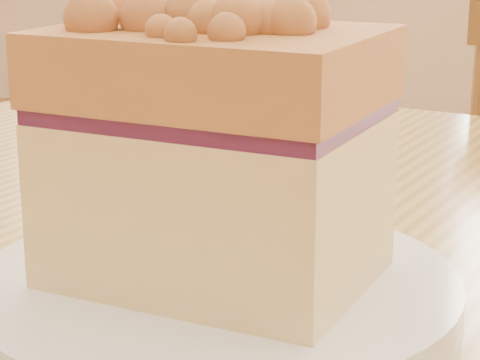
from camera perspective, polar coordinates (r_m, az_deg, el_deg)
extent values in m
cylinder|color=brown|center=(0.97, 14.44, -1.91)|extent=(0.03, 0.03, 0.43)
cylinder|color=white|center=(0.42, -1.46, -6.91)|extent=(0.21, 0.21, 0.02)
cylinder|color=white|center=(0.42, -1.45, -7.51)|extent=(0.15, 0.15, 0.01)
cube|color=#E0BF7F|center=(0.40, -1.50, -1.10)|extent=(0.14, 0.11, 0.07)
cube|color=#4B1535|center=(0.39, -1.54, 4.31)|extent=(0.14, 0.11, 0.01)
cube|color=#C87D3F|center=(0.39, -1.56, 6.98)|extent=(0.14, 0.11, 0.03)
sphere|color=#C87D3F|center=(0.39, -2.16, 9.87)|extent=(0.02, 0.02, 0.02)
sphere|color=#C87D3F|center=(0.37, -4.47, 9.30)|extent=(0.01, 0.01, 0.01)
sphere|color=#C87D3F|center=(0.35, 4.24, 9.21)|extent=(0.02, 0.02, 0.02)
sphere|color=#C87D3F|center=(0.40, 1.75, 9.91)|extent=(0.02, 0.02, 0.02)
sphere|color=#C87D3F|center=(0.37, -6.82, 9.54)|extent=(0.02, 0.02, 0.02)
sphere|color=#C87D3F|center=(0.37, 0.81, 9.37)|extent=(0.01, 0.01, 0.01)
sphere|color=#C87D3F|center=(0.40, -0.88, 10.14)|extent=(0.02, 0.02, 0.02)
sphere|color=#C87D3F|center=(0.38, -1.54, 9.57)|extent=(0.02, 0.02, 0.02)
sphere|color=#C87D3F|center=(0.35, -1.53, 9.20)|extent=(0.02, 0.02, 0.02)
sphere|color=#C87D3F|center=(0.37, -8.92, 9.14)|extent=(0.01, 0.01, 0.01)
sphere|color=#C87D3F|center=(0.34, -0.23, 8.99)|extent=(0.02, 0.02, 0.02)
sphere|color=#C87D3F|center=(0.38, 4.37, 9.49)|extent=(0.02, 0.02, 0.02)
sphere|color=#C87D3F|center=(0.39, -1.52, 9.94)|extent=(0.02, 0.02, 0.02)
sphere|color=#C87D3F|center=(0.41, 0.43, 10.06)|extent=(0.01, 0.01, 0.01)
sphere|color=#C87D3F|center=(0.41, -8.44, 9.87)|extent=(0.01, 0.01, 0.01)
sphere|color=#C87D3F|center=(0.37, 2.01, 9.76)|extent=(0.03, 0.03, 0.03)
sphere|color=#C87D3F|center=(0.35, 5.63, 8.94)|extent=(0.01, 0.01, 0.01)
sphere|color=#C87D3F|center=(0.38, 3.15, 9.57)|extent=(0.01, 0.01, 0.01)
sphere|color=#C87D3F|center=(0.41, -11.55, 5.32)|extent=(0.01, 0.01, 0.01)
sphere|color=#C87D3F|center=(0.42, -10.04, 5.26)|extent=(0.02, 0.02, 0.02)
sphere|color=#C87D3F|center=(0.44, -7.95, 8.30)|extent=(0.02, 0.02, 0.02)
sphere|color=#C87D3F|center=(0.44, -8.93, 8.23)|extent=(0.01, 0.01, 0.01)
sphere|color=#C87D3F|center=(0.44, -8.04, 6.52)|extent=(0.02, 0.02, 0.02)
sphere|color=#C87D3F|center=(0.40, -11.85, 6.85)|extent=(0.01, 0.01, 0.01)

